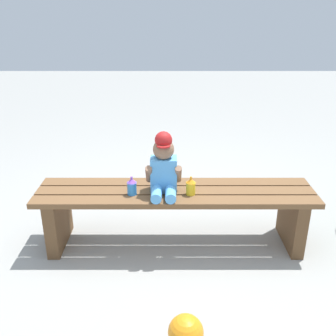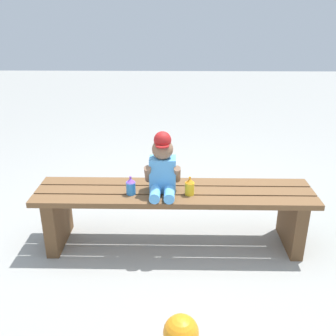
{
  "view_description": "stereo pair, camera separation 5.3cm",
  "coord_description": "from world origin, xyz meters",
  "px_view_note": "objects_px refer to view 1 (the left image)",
  "views": [
    {
      "loc": [
        -0.05,
        -2.26,
        1.52
      ],
      "look_at": [
        -0.04,
        -0.05,
        0.59
      ],
      "focal_mm": 40.56,
      "sensor_mm": 36.0,
      "label": 1
    },
    {
      "loc": [
        0.0,
        -2.26,
        1.52
      ],
      "look_at": [
        -0.04,
        -0.05,
        0.59
      ],
      "focal_mm": 40.56,
      "sensor_mm": 36.0,
      "label": 2
    }
  ],
  "objects_px": {
    "child_figure": "(162,167)",
    "park_bench": "(174,206)",
    "sippy_cup_left": "(130,186)",
    "toy_ball": "(184,332)",
    "sippy_cup_right": "(189,186)"
  },
  "relations": [
    {
      "from": "child_figure",
      "to": "park_bench",
      "type": "bearing_deg",
      "value": 13.58
    },
    {
      "from": "child_figure",
      "to": "sippy_cup_left",
      "type": "bearing_deg",
      "value": -168.29
    },
    {
      "from": "park_bench",
      "to": "sippy_cup_left",
      "type": "bearing_deg",
      "value": -167.77
    },
    {
      "from": "child_figure",
      "to": "toy_ball",
      "type": "height_order",
      "value": "child_figure"
    },
    {
      "from": "sippy_cup_right",
      "to": "toy_ball",
      "type": "xyz_separation_m",
      "value": [
        -0.06,
        -0.83,
        -0.38
      ]
    },
    {
      "from": "park_bench",
      "to": "sippy_cup_left",
      "type": "height_order",
      "value": "sippy_cup_left"
    },
    {
      "from": "child_figure",
      "to": "sippy_cup_right",
      "type": "xyz_separation_m",
      "value": [
        0.17,
        -0.04,
        -0.12
      ]
    },
    {
      "from": "park_bench",
      "to": "child_figure",
      "type": "xyz_separation_m",
      "value": [
        -0.08,
        -0.02,
        0.3
      ]
    },
    {
      "from": "park_bench",
      "to": "toy_ball",
      "type": "relative_size",
      "value": 10.59
    },
    {
      "from": "park_bench",
      "to": "sippy_cup_right",
      "type": "bearing_deg",
      "value": -32.21
    },
    {
      "from": "sippy_cup_right",
      "to": "toy_ball",
      "type": "height_order",
      "value": "sippy_cup_right"
    },
    {
      "from": "park_bench",
      "to": "child_figure",
      "type": "height_order",
      "value": "child_figure"
    },
    {
      "from": "park_bench",
      "to": "toy_ball",
      "type": "bearing_deg",
      "value": -87.66
    },
    {
      "from": "park_bench",
      "to": "sippy_cup_right",
      "type": "xyz_separation_m",
      "value": [
        0.1,
        -0.06,
        0.18
      ]
    },
    {
      "from": "sippy_cup_right",
      "to": "toy_ball",
      "type": "bearing_deg",
      "value": -94.21
    }
  ]
}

